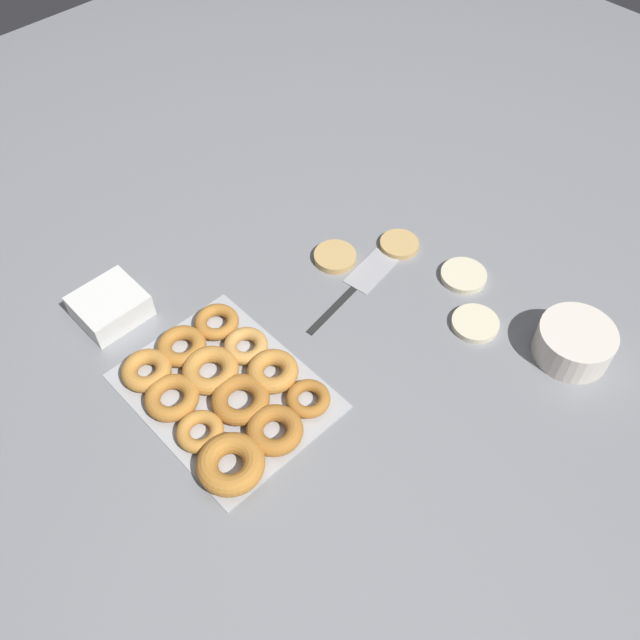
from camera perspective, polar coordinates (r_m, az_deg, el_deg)
The scene contains 9 objects.
ground_plane at distance 1.36m, azimuth 3.51°, elevation 0.55°, with size 3.00×3.00×0.00m, color gray.
pancake_0 at distance 1.45m, azimuth 1.27°, elevation 5.35°, with size 0.09×0.09×0.02m, color tan.
pancake_1 at distance 1.49m, azimuth 6.69°, elevation 6.35°, with size 0.08×0.08×0.01m, color tan.
pancake_2 at distance 1.36m, azimuth 12.93°, elevation -0.29°, with size 0.09×0.09×0.01m, color beige.
pancake_3 at distance 1.44m, azimuth 11.99°, elevation 3.68°, with size 0.10×0.10×0.01m, color beige.
donut_tray at distance 1.23m, azimuth -8.13°, elevation -6.01°, with size 0.37×0.29×0.04m.
batter_bowl at distance 1.35m, azimuth 20.62°, elevation -1.79°, with size 0.14×0.14×0.07m.
container_stack at distance 1.39m, azimuth -17.27°, elevation 1.13°, with size 0.12×0.13×0.05m.
spatula at distance 1.41m, azimuth 3.65°, elevation 3.49°, with size 0.08×0.28×0.01m.
Camera 1 is at (0.56, -0.65, 1.05)m, focal length 38.00 mm.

